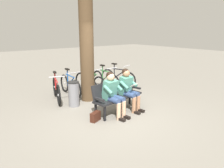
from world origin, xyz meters
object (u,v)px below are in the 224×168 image
(bicycle_orange, at_px, (70,85))
(tree_trunk, at_px, (86,38))
(bicycle_red, at_px, (90,82))
(handbag, at_px, (95,117))
(litter_bin, at_px, (74,94))
(bicycle_black, at_px, (118,78))
(bicycle_purple, at_px, (56,90))
(person_reading, at_px, (128,87))
(person_companion, at_px, (113,92))
(bench, at_px, (116,94))
(bicycle_blue, at_px, (105,80))

(bicycle_orange, bearing_deg, tree_trunk, 19.08)
(bicycle_red, distance_m, bicycle_orange, 0.80)
(handbag, bearing_deg, bicycle_orange, -102.54)
(tree_trunk, relative_size, litter_bin, 5.29)
(bicycle_black, distance_m, bicycle_orange, 2.12)
(handbag, relative_size, bicycle_purple, 0.18)
(person_reading, xyz_separation_m, bicycle_purple, (1.29, -2.05, -0.31))
(bicycle_black, bearing_deg, bicycle_red, -108.47)
(handbag, relative_size, litter_bin, 0.39)
(bicycle_black, bearing_deg, litter_bin, -85.48)
(bicycle_orange, distance_m, bicycle_purple, 0.66)
(litter_bin, bearing_deg, handbag, 85.38)
(person_companion, bearing_deg, handbag, -8.37)
(bench, bearing_deg, person_reading, 152.60)
(bicycle_black, relative_size, bicycle_purple, 1.00)
(handbag, xyz_separation_m, litter_bin, (-0.11, -1.33, 0.26))
(bicycle_black, distance_m, bicycle_red, 1.32)
(bench, distance_m, person_companion, 0.40)
(bicycle_red, xyz_separation_m, bicycle_purple, (1.42, 0.20, 0.00))
(bench, height_order, litter_bin, bench)
(handbag, distance_m, bicycle_red, 2.71)
(bicycle_black, bearing_deg, person_companion, -58.47)
(person_companion, xyz_separation_m, bicycle_blue, (-1.42, -2.27, -0.30))
(person_companion, relative_size, litter_bin, 1.57)
(bench, bearing_deg, bicycle_black, -139.14)
(person_reading, distance_m, bicycle_purple, 2.44)
(bicycle_purple, bearing_deg, handbag, 19.40)
(handbag, distance_m, bicycle_blue, 3.03)
(bench, distance_m, bicycle_black, 2.74)
(person_companion, distance_m, bicycle_orange, 2.40)
(bicycle_black, height_order, bicycle_purple, same)
(person_companion, relative_size, bicycle_purple, 0.74)
(bench, distance_m, tree_trunk, 2.03)
(handbag, distance_m, bicycle_purple, 2.16)
(person_companion, bearing_deg, bicycle_purple, -81.54)
(person_reading, bearing_deg, bicycle_orange, -82.15)
(handbag, distance_m, bicycle_black, 3.51)
(handbag, height_order, litter_bin, litter_bin)
(bicycle_purple, bearing_deg, bicycle_orange, 128.13)
(tree_trunk, height_order, litter_bin, tree_trunk)
(litter_bin, bearing_deg, tree_trunk, -159.99)
(person_companion, relative_size, bicycle_blue, 0.71)
(bicycle_red, bearing_deg, person_companion, -27.35)
(litter_bin, distance_m, bicycle_orange, 1.13)
(handbag, relative_size, bicycle_blue, 0.18)
(bench, distance_m, bicycle_purple, 2.16)
(handbag, relative_size, tree_trunk, 0.07)
(tree_trunk, xyz_separation_m, bicycle_blue, (-1.24, -0.70, -1.66))
(tree_trunk, distance_m, bicycle_orange, 1.86)
(handbag, xyz_separation_m, bicycle_black, (-2.65, -2.29, 0.24))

